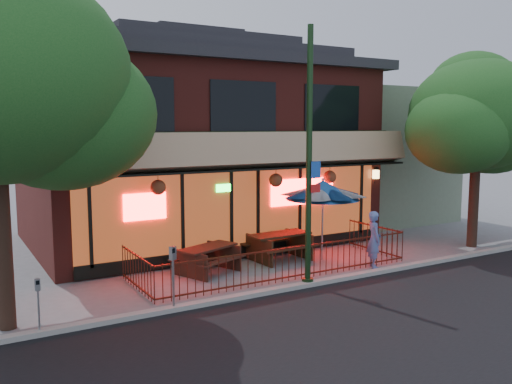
{
  "coord_description": "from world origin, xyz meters",
  "views": [
    {
      "loc": [
        -8.58,
        -12.19,
        4.38
      ],
      "look_at": [
        -0.24,
        2.0,
        2.35
      ],
      "focal_mm": 38.0,
      "sensor_mm": 36.0,
      "label": 1
    }
  ],
  "objects_px": {
    "street_tree_right": "(477,109)",
    "parking_meter_near": "(173,267)",
    "picnic_table_left": "(208,256)",
    "pedestrian": "(374,239)",
    "patio_umbrella": "(323,190)",
    "parking_meter_far": "(38,297)",
    "street_light": "(309,172)",
    "picnic_table_right": "(279,242)"
  },
  "relations": [
    {
      "from": "street_tree_right",
      "to": "parking_meter_near",
      "type": "bearing_deg",
      "value": -174.93
    },
    {
      "from": "picnic_table_left",
      "to": "pedestrian",
      "type": "xyz_separation_m",
      "value": [
        4.71,
        -2.05,
        0.36
      ]
    },
    {
      "from": "pedestrian",
      "to": "patio_umbrella",
      "type": "bearing_deg",
      "value": 51.02
    },
    {
      "from": "pedestrian",
      "to": "parking_meter_far",
      "type": "height_order",
      "value": "pedestrian"
    },
    {
      "from": "patio_umbrella",
      "to": "parking_meter_near",
      "type": "relative_size",
      "value": 1.73
    },
    {
      "from": "street_light",
      "to": "patio_umbrella",
      "type": "relative_size",
      "value": 2.58
    },
    {
      "from": "street_light",
      "to": "parking_meter_far",
      "type": "distance_m",
      "value": 7.35
    },
    {
      "from": "parking_meter_far",
      "to": "patio_umbrella",
      "type": "bearing_deg",
      "value": 13.31
    },
    {
      "from": "street_tree_right",
      "to": "parking_meter_near",
      "type": "distance_m",
      "value": 12.67
    },
    {
      "from": "parking_meter_far",
      "to": "pedestrian",
      "type": "bearing_deg",
      "value": 3.37
    },
    {
      "from": "picnic_table_right",
      "to": "patio_umbrella",
      "type": "height_order",
      "value": "patio_umbrella"
    },
    {
      "from": "street_tree_right",
      "to": "parking_meter_near",
      "type": "xyz_separation_m",
      "value": [
        -12.01,
        -1.07,
        -3.9
      ]
    },
    {
      "from": "parking_meter_near",
      "to": "patio_umbrella",
      "type": "bearing_deg",
      "value": 19.51
    },
    {
      "from": "picnic_table_right",
      "to": "parking_meter_near",
      "type": "height_order",
      "value": "parking_meter_near"
    },
    {
      "from": "street_tree_right",
      "to": "picnic_table_right",
      "type": "xyz_separation_m",
      "value": [
        -7.16,
        1.81,
        -4.38
      ]
    },
    {
      "from": "picnic_table_left",
      "to": "patio_umbrella",
      "type": "xyz_separation_m",
      "value": [
        3.89,
        -0.49,
        1.78
      ]
    },
    {
      "from": "picnic_table_left",
      "to": "parking_meter_near",
      "type": "xyz_separation_m",
      "value": [
        -2.14,
        -2.63,
        0.53
      ]
    },
    {
      "from": "street_light",
      "to": "pedestrian",
      "type": "xyz_separation_m",
      "value": [
        2.87,
        0.5,
        -2.27
      ]
    },
    {
      "from": "picnic_table_right",
      "to": "street_tree_right",
      "type": "bearing_deg",
      "value": -14.22
    },
    {
      "from": "street_light",
      "to": "street_tree_right",
      "type": "xyz_separation_m",
      "value": [
        8.04,
        0.99,
        1.81
      ]
    },
    {
      "from": "street_tree_right",
      "to": "picnic_table_left",
      "type": "xyz_separation_m",
      "value": [
        -9.87,
        1.56,
        -4.43
      ]
    },
    {
      "from": "street_tree_right",
      "to": "picnic_table_right",
      "type": "distance_m",
      "value": 8.59
    },
    {
      "from": "picnic_table_right",
      "to": "parking_meter_near",
      "type": "xyz_separation_m",
      "value": [
        -4.85,
        -2.88,
        0.48
      ]
    },
    {
      "from": "picnic_table_right",
      "to": "pedestrian",
      "type": "xyz_separation_m",
      "value": [
        1.99,
        -2.3,
        0.31
      ]
    },
    {
      "from": "street_tree_right",
      "to": "picnic_table_right",
      "type": "height_order",
      "value": "street_tree_right"
    },
    {
      "from": "street_tree_right",
      "to": "patio_umbrella",
      "type": "bearing_deg",
      "value": 169.85
    },
    {
      "from": "parking_meter_near",
      "to": "street_tree_right",
      "type": "bearing_deg",
      "value": 5.07
    },
    {
      "from": "pedestrian",
      "to": "picnic_table_right",
      "type": "bearing_deg",
      "value": 64.38
    },
    {
      "from": "pedestrian",
      "to": "parking_meter_near",
      "type": "relative_size",
      "value": 1.13
    },
    {
      "from": "picnic_table_left",
      "to": "patio_umbrella",
      "type": "distance_m",
      "value": 4.31
    },
    {
      "from": "parking_meter_near",
      "to": "picnic_table_right",
      "type": "bearing_deg",
      "value": 30.71
    },
    {
      "from": "pedestrian",
      "to": "parking_meter_far",
      "type": "bearing_deg",
      "value": 116.86
    },
    {
      "from": "street_light",
      "to": "picnic_table_right",
      "type": "distance_m",
      "value": 3.9
    },
    {
      "from": "picnic_table_right",
      "to": "parking_meter_near",
      "type": "bearing_deg",
      "value": -149.29
    },
    {
      "from": "street_light",
      "to": "pedestrian",
      "type": "bearing_deg",
      "value": 9.94
    },
    {
      "from": "street_light",
      "to": "street_tree_right",
      "type": "height_order",
      "value": "street_tree_right"
    },
    {
      "from": "picnic_table_right",
      "to": "picnic_table_left",
      "type": "bearing_deg",
      "value": -174.63
    },
    {
      "from": "patio_umbrella",
      "to": "parking_meter_far",
      "type": "relative_size",
      "value": 2.21
    },
    {
      "from": "parking_meter_near",
      "to": "parking_meter_far",
      "type": "xyz_separation_m",
      "value": [
        -3.0,
        0.0,
        -0.23
      ]
    },
    {
      "from": "street_light",
      "to": "patio_umbrella",
      "type": "bearing_deg",
      "value": 45.0
    },
    {
      "from": "street_tree_right",
      "to": "picnic_table_left",
      "type": "distance_m",
      "value": 10.93
    },
    {
      "from": "picnic_table_right",
      "to": "pedestrian",
      "type": "bearing_deg",
      "value": -49.1
    }
  ]
}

